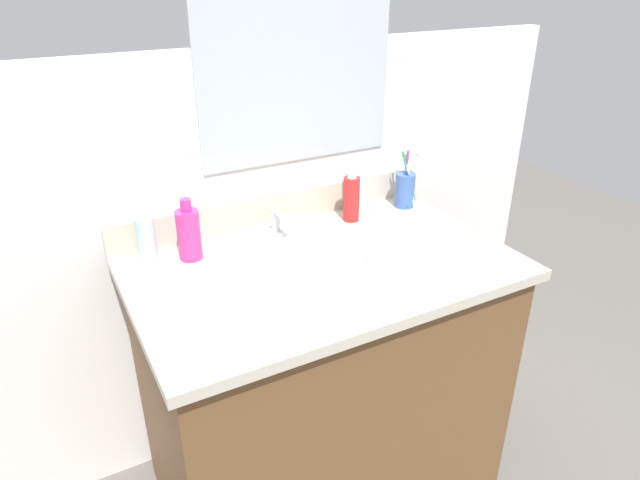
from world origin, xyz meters
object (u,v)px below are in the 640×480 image
object	(u,v)px
cup_blue_plastic	(405,188)
bottle_spray_red	(351,197)
bottle_lotion_white	(355,190)
bottle_gel_clear	(146,236)
faucet	(277,226)
bottle_soap_pink	(189,234)

from	to	relation	value
cup_blue_plastic	bottle_spray_red	bearing A→B (deg)	-176.97
bottle_lotion_white	bottle_gel_clear	size ratio (longest dim) A/B	1.07
faucet	cup_blue_plastic	bearing A→B (deg)	0.01
bottle_lotion_white	bottle_soap_pink	bearing A→B (deg)	-173.42
bottle_spray_red	bottle_gel_clear	size ratio (longest dim) A/B	1.18
bottle_soap_pink	cup_blue_plastic	bearing A→B (deg)	1.46
bottle_lotion_white	bottle_soap_pink	xyz separation A→B (m)	(-0.55, -0.06, 0.00)
bottle_spray_red	bottle_lotion_white	world-z (taller)	bottle_spray_red
faucet	bottle_spray_red	distance (m)	0.25
faucet	bottle_lotion_white	bearing A→B (deg)	8.90
cup_blue_plastic	faucet	bearing A→B (deg)	-179.99
bottle_lotion_white	bottle_gel_clear	distance (m)	0.64
faucet	bottle_spray_red	size ratio (longest dim) A/B	0.96
bottle_lotion_white	bottle_soap_pink	world-z (taller)	bottle_soap_pink
faucet	cup_blue_plastic	size ratio (longest dim) A/B	0.83
cup_blue_plastic	bottle_gel_clear	bearing A→B (deg)	177.69
faucet	bottle_gel_clear	xyz separation A→B (m)	(-0.36, 0.03, 0.04)
bottle_soap_pink	cup_blue_plastic	size ratio (longest dim) A/B	0.87
bottle_gel_clear	cup_blue_plastic	bearing A→B (deg)	-2.31
bottle_lotion_white	bottle_gel_clear	bearing A→B (deg)	-178.90
faucet	cup_blue_plastic	distance (m)	0.45
faucet	bottle_soap_pink	xyz separation A→B (m)	(-0.26, -0.02, 0.04)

